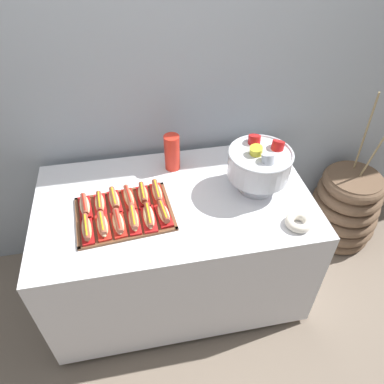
{
  "coord_description": "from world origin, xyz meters",
  "views": [
    {
      "loc": [
        -0.17,
        -1.41,
        2.12
      ],
      "look_at": [
        0.1,
        0.0,
        0.82
      ],
      "focal_mm": 34.18,
      "sensor_mm": 36.0,
      "label": 1
    }
  ],
  "objects_px": {
    "hot_dog_6": "(85,206)",
    "hot_dog_10": "(143,195)",
    "hot_dog_4": "(149,217)",
    "donut": "(299,222)",
    "hot_dog_1": "(103,226)",
    "hot_dog_2": "(118,223)",
    "cup_stack": "(172,152)",
    "buffet_table": "(176,244)",
    "hot_dog_9": "(129,198)",
    "hot_dog_11": "(157,193)",
    "hot_dog_8": "(114,200)",
    "hot_dog_7": "(100,203)",
    "hot_dog_0": "(87,229)",
    "floor_vase": "(344,208)",
    "hot_dog_5": "(164,214)",
    "serving_tray": "(124,214)",
    "punch_bowl": "(260,163)",
    "hot_dog_3": "(134,219)"
  },
  "relations": [
    {
      "from": "hot_dog_0",
      "to": "hot_dog_1",
      "type": "bearing_deg",
      "value": 4.61
    },
    {
      "from": "hot_dog_3",
      "to": "hot_dog_11",
      "type": "distance_m",
      "value": 0.22
    },
    {
      "from": "buffet_table",
      "to": "hot_dog_7",
      "type": "distance_m",
      "value": 0.56
    },
    {
      "from": "hot_dog_1",
      "to": "hot_dog_2",
      "type": "relative_size",
      "value": 0.98
    },
    {
      "from": "hot_dog_11",
      "to": "hot_dog_8",
      "type": "bearing_deg",
      "value": -175.39
    },
    {
      "from": "hot_dog_1",
      "to": "hot_dog_10",
      "type": "bearing_deg",
      "value": 40.87
    },
    {
      "from": "hot_dog_5",
      "to": "hot_dog_10",
      "type": "relative_size",
      "value": 0.96
    },
    {
      "from": "hot_dog_6",
      "to": "cup_stack",
      "type": "relative_size",
      "value": 0.81
    },
    {
      "from": "buffet_table",
      "to": "hot_dog_0",
      "type": "xyz_separation_m",
      "value": [
        -0.45,
        -0.16,
        0.41
      ]
    },
    {
      "from": "punch_bowl",
      "to": "floor_vase",
      "type": "bearing_deg",
      "value": 14.99
    },
    {
      "from": "hot_dog_6",
      "to": "donut",
      "type": "distance_m",
      "value": 1.08
    },
    {
      "from": "floor_vase",
      "to": "hot_dog_9",
      "type": "bearing_deg",
      "value": -172.32
    },
    {
      "from": "hot_dog_3",
      "to": "donut",
      "type": "height_order",
      "value": "hot_dog_3"
    },
    {
      "from": "hot_dog_6",
      "to": "hot_dog_7",
      "type": "bearing_deg",
      "value": 4.61
    },
    {
      "from": "buffet_table",
      "to": "floor_vase",
      "type": "xyz_separation_m",
      "value": [
        1.25,
        0.22,
        -0.14
      ]
    },
    {
      "from": "hot_dog_2",
      "to": "hot_dog_4",
      "type": "bearing_deg",
      "value": 4.61
    },
    {
      "from": "buffet_table",
      "to": "hot_dog_1",
      "type": "distance_m",
      "value": 0.57
    },
    {
      "from": "hot_dog_2",
      "to": "hot_dog_11",
      "type": "xyz_separation_m",
      "value": [
        0.21,
        0.18,
        -0.0
      ]
    },
    {
      "from": "hot_dog_1",
      "to": "hot_dog_5",
      "type": "height_order",
      "value": "same"
    },
    {
      "from": "donut",
      "to": "punch_bowl",
      "type": "bearing_deg",
      "value": 110.2
    },
    {
      "from": "hot_dog_5",
      "to": "hot_dog_6",
      "type": "xyz_separation_m",
      "value": [
        -0.39,
        0.13,
        -0.0
      ]
    },
    {
      "from": "hot_dog_0",
      "to": "hot_dog_9",
      "type": "bearing_deg",
      "value": 40.87
    },
    {
      "from": "hot_dog_5",
      "to": "hot_dog_6",
      "type": "relative_size",
      "value": 0.92
    },
    {
      "from": "serving_tray",
      "to": "hot_dog_8",
      "type": "height_order",
      "value": "hot_dog_8"
    },
    {
      "from": "hot_dog_1",
      "to": "floor_vase",
      "type": "bearing_deg",
      "value": 13.08
    },
    {
      "from": "hot_dog_6",
      "to": "hot_dog_10",
      "type": "distance_m",
      "value": 0.3
    },
    {
      "from": "floor_vase",
      "to": "hot_dog_11",
      "type": "xyz_separation_m",
      "value": [
        -1.34,
        -0.19,
        0.55
      ]
    },
    {
      "from": "hot_dog_1",
      "to": "hot_dog_6",
      "type": "xyz_separation_m",
      "value": [
        -0.09,
        0.16,
        -0.0
      ]
    },
    {
      "from": "hot_dog_11",
      "to": "cup_stack",
      "type": "height_order",
      "value": "cup_stack"
    },
    {
      "from": "donut",
      "to": "hot_dog_9",
      "type": "bearing_deg",
      "value": 158.26
    },
    {
      "from": "hot_dog_7",
      "to": "punch_bowl",
      "type": "bearing_deg",
      "value": 0.01
    },
    {
      "from": "hot_dog_9",
      "to": "hot_dog_11",
      "type": "distance_m",
      "value": 0.15
    },
    {
      "from": "hot_dog_6",
      "to": "hot_dog_7",
      "type": "relative_size",
      "value": 1.08
    },
    {
      "from": "buffet_table",
      "to": "hot_dog_9",
      "type": "relative_size",
      "value": 8.25
    },
    {
      "from": "serving_tray",
      "to": "hot_dog_10",
      "type": "bearing_deg",
      "value": 40.87
    },
    {
      "from": "hot_dog_5",
      "to": "hot_dog_6",
      "type": "distance_m",
      "value": 0.41
    },
    {
      "from": "hot_dog_9",
      "to": "hot_dog_11",
      "type": "bearing_deg",
      "value": 4.61
    },
    {
      "from": "hot_dog_8",
      "to": "donut",
      "type": "distance_m",
      "value": 0.94
    },
    {
      "from": "hot_dog_8",
      "to": "hot_dog_11",
      "type": "relative_size",
      "value": 1.01
    },
    {
      "from": "donut",
      "to": "hot_dog_10",
      "type": "bearing_deg",
      "value": 155.89
    },
    {
      "from": "hot_dog_6",
      "to": "cup_stack",
      "type": "bearing_deg",
      "value": 28.67
    },
    {
      "from": "hot_dog_3",
      "to": "hot_dog_6",
      "type": "distance_m",
      "value": 0.28
    },
    {
      "from": "hot_dog_6",
      "to": "donut",
      "type": "bearing_deg",
      "value": -16.41
    },
    {
      "from": "hot_dog_4",
      "to": "cup_stack",
      "type": "distance_m",
      "value": 0.45
    },
    {
      "from": "hot_dog_11",
      "to": "buffet_table",
      "type": "bearing_deg",
      "value": -20.18
    },
    {
      "from": "hot_dog_4",
      "to": "donut",
      "type": "bearing_deg",
      "value": -12.8
    },
    {
      "from": "floor_vase",
      "to": "hot_dog_2",
      "type": "distance_m",
      "value": 1.68
    },
    {
      "from": "hot_dog_8",
      "to": "hot_dog_2",
      "type": "bearing_deg",
      "value": -85.39
    },
    {
      "from": "hot_dog_9",
      "to": "hot_dog_5",
      "type": "bearing_deg",
      "value": -43.11
    },
    {
      "from": "hot_dog_8",
      "to": "serving_tray",
      "type": "bearing_deg",
      "value": -60.94
    }
  ]
}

